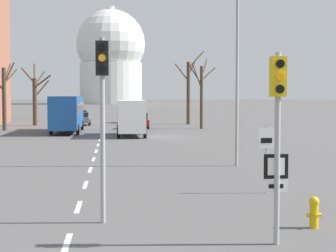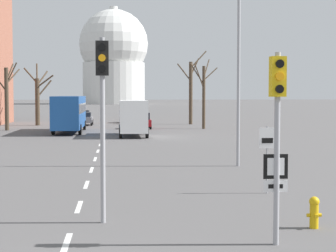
% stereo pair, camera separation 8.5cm
% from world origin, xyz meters
% --- Properties ---
extents(lane_stripe_0, '(0.16, 2.00, 0.01)m').
position_xyz_m(lane_stripe_0, '(0.00, 4.13, 0.00)').
color(lane_stripe_0, silver).
rests_on(lane_stripe_0, ground_plane).
extents(lane_stripe_1, '(0.16, 2.00, 0.01)m').
position_xyz_m(lane_stripe_1, '(0.00, 8.63, 0.00)').
color(lane_stripe_1, silver).
rests_on(lane_stripe_1, ground_plane).
extents(lane_stripe_2, '(0.16, 2.00, 0.01)m').
position_xyz_m(lane_stripe_2, '(0.00, 13.13, 0.00)').
color(lane_stripe_2, silver).
rests_on(lane_stripe_2, ground_plane).
extents(lane_stripe_3, '(0.16, 2.00, 0.01)m').
position_xyz_m(lane_stripe_3, '(0.00, 17.63, 0.00)').
color(lane_stripe_3, silver).
rests_on(lane_stripe_3, ground_plane).
extents(lane_stripe_4, '(0.16, 2.00, 0.01)m').
position_xyz_m(lane_stripe_4, '(0.00, 22.13, 0.00)').
color(lane_stripe_4, silver).
rests_on(lane_stripe_4, ground_plane).
extents(lane_stripe_5, '(0.16, 2.00, 0.01)m').
position_xyz_m(lane_stripe_5, '(0.00, 26.63, 0.00)').
color(lane_stripe_5, silver).
rests_on(lane_stripe_5, ground_plane).
extents(lane_stripe_6, '(0.16, 2.00, 0.01)m').
position_xyz_m(lane_stripe_6, '(0.00, 31.13, 0.00)').
color(lane_stripe_6, silver).
rests_on(lane_stripe_6, ground_plane).
extents(lane_stripe_7, '(0.16, 2.00, 0.01)m').
position_xyz_m(lane_stripe_7, '(0.00, 35.63, 0.00)').
color(lane_stripe_7, silver).
rests_on(lane_stripe_7, ground_plane).
extents(traffic_signal_near_right, '(0.36, 0.34, 4.65)m').
position_xyz_m(traffic_signal_near_right, '(5.08, 3.57, 3.25)').
color(traffic_signal_near_right, '#9E9EA3').
rests_on(traffic_signal_near_right, ground_plane).
extents(traffic_signal_centre_tall, '(0.36, 0.34, 5.23)m').
position_xyz_m(traffic_signal_centre_tall, '(0.84, 6.29, 3.64)').
color(traffic_signal_centre_tall, '#9E9EA3').
rests_on(traffic_signal_centre_tall, ground_plane).
extents(route_sign_post, '(0.60, 0.08, 2.25)m').
position_xyz_m(route_sign_post, '(5.06, 3.61, 1.52)').
color(route_sign_post, '#9E9EA3').
rests_on(route_sign_post, ground_plane).
extents(speed_limit_sign, '(0.60, 0.08, 2.48)m').
position_xyz_m(speed_limit_sign, '(6.73, 10.54, 1.68)').
color(speed_limit_sign, '#9E9EA3').
rests_on(speed_limit_sign, ground_plane).
extents(fire_hydrant, '(0.40, 0.34, 0.87)m').
position_xyz_m(fire_hydrant, '(6.58, 5.12, 0.47)').
color(fire_hydrant, gold).
rests_on(fire_hydrant, ground_plane).
extents(street_lamp_right, '(2.52, 0.36, 9.48)m').
position_xyz_m(street_lamp_right, '(6.95, 18.41, 5.76)').
color(street_lamp_right, '#9E9EA3').
rests_on(street_lamp_right, ground_plane).
extents(sedan_near_left, '(1.97, 3.82, 1.70)m').
position_xyz_m(sedan_near_left, '(2.95, 63.21, 0.84)').
color(sedan_near_left, '#B7B7BC').
rests_on(sedan_near_left, ground_plane).
extents(sedan_near_right, '(1.82, 4.24, 1.72)m').
position_xyz_m(sedan_near_right, '(3.92, 50.29, 0.85)').
color(sedan_near_right, maroon).
rests_on(sedan_near_right, ground_plane).
extents(sedan_mid_centre, '(1.89, 4.22, 1.55)m').
position_xyz_m(sedan_mid_centre, '(-2.61, 57.63, 0.81)').
color(sedan_mid_centre, slate).
rests_on(sedan_mid_centre, ground_plane).
extents(sedan_far_left, '(1.97, 4.47, 1.54)m').
position_xyz_m(sedan_far_left, '(-3.30, 66.73, 0.79)').
color(sedan_far_left, silver).
rests_on(sedan_far_left, ground_plane).
extents(city_bus, '(2.66, 10.80, 3.48)m').
position_xyz_m(city_bus, '(-3.32, 44.99, 2.05)').
color(city_bus, '#19478C').
rests_on(city_bus, ground_plane).
extents(delivery_truck, '(2.44, 7.20, 3.14)m').
position_xyz_m(delivery_truck, '(2.63, 39.39, 1.70)').
color(delivery_truck, '#333842').
rests_on(delivery_truck, ground_plane).
extents(bare_tree_left_near, '(3.14, 1.73, 6.91)m').
position_xyz_m(bare_tree_left_near, '(-9.93, 48.69, 3.58)').
color(bare_tree_left_near, '#473828').
rests_on(bare_tree_left_near, ground_plane).
extents(bare_tree_right_near, '(3.61, 2.13, 9.08)m').
position_xyz_m(bare_tree_right_near, '(10.28, 58.84, 4.22)').
color(bare_tree_right_near, '#473828').
rests_on(bare_tree_right_near, ground_plane).
extents(bare_tree_left_far, '(3.64, 2.07, 7.38)m').
position_xyz_m(bare_tree_left_far, '(-8.07, 57.88, 3.36)').
color(bare_tree_left_far, '#473828').
rests_on(bare_tree_left_far, ground_plane).
extents(bare_tree_right_far, '(3.33, 3.20, 7.50)m').
position_xyz_m(bare_tree_right_far, '(10.41, 49.48, 3.76)').
color(bare_tree_right_far, '#473828').
rests_on(bare_tree_right_far, ground_plane).
extents(capitol_dome, '(26.80, 26.80, 37.85)m').
position_xyz_m(capitol_dome, '(0.00, 211.56, 18.44)').
color(capitol_dome, silver).
rests_on(capitol_dome, ground_plane).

